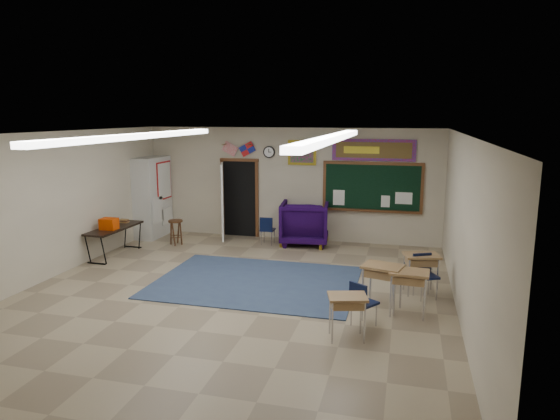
% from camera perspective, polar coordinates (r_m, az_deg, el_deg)
% --- Properties ---
extents(floor, '(9.00, 9.00, 0.00)m').
position_cam_1_polar(floor, '(9.55, -5.33, -9.63)').
color(floor, gray).
rests_on(floor, ground).
extents(back_wall, '(8.00, 0.04, 3.00)m').
position_cam_1_polar(back_wall, '(13.39, 1.06, 2.98)').
color(back_wall, beige).
rests_on(back_wall, floor).
extents(front_wall, '(8.00, 0.04, 3.00)m').
position_cam_1_polar(front_wall, '(5.30, -22.55, -10.27)').
color(front_wall, beige).
rests_on(front_wall, floor).
extents(left_wall, '(0.04, 9.00, 3.00)m').
position_cam_1_polar(left_wall, '(11.14, -25.24, 0.33)').
color(left_wall, beige).
rests_on(left_wall, floor).
extents(right_wall, '(0.04, 9.00, 3.00)m').
position_cam_1_polar(right_wall, '(8.65, 20.28, -2.07)').
color(right_wall, beige).
rests_on(right_wall, floor).
extents(ceiling, '(8.00, 9.00, 0.04)m').
position_cam_1_polar(ceiling, '(8.96, -5.67, 8.66)').
color(ceiling, '#BCBCB7').
rests_on(ceiling, back_wall).
extents(area_rug, '(4.00, 3.00, 0.02)m').
position_cam_1_polar(area_rug, '(10.20, -2.74, -8.18)').
color(area_rug, '#324560').
rests_on(area_rug, floor).
extents(fluorescent_strips, '(3.86, 6.00, 0.10)m').
position_cam_1_polar(fluorescent_strips, '(8.96, -5.67, 8.28)').
color(fluorescent_strips, white).
rests_on(fluorescent_strips, ceiling).
extents(doorway, '(1.10, 0.89, 2.16)m').
position_cam_1_polar(doorway, '(13.74, -5.19, 1.27)').
color(doorway, black).
rests_on(doorway, back_wall).
extents(chalkboard, '(2.55, 0.14, 1.30)m').
position_cam_1_polar(chalkboard, '(13.03, 10.48, 2.42)').
color(chalkboard, brown).
rests_on(chalkboard, back_wall).
extents(bulletin_board, '(2.10, 0.05, 0.55)m').
position_cam_1_polar(bulletin_board, '(12.93, 10.63, 6.75)').
color(bulletin_board, red).
rests_on(bulletin_board, back_wall).
extents(framed_art_print, '(0.75, 0.05, 0.65)m').
position_cam_1_polar(framed_art_print, '(13.19, 2.53, 6.56)').
color(framed_art_print, olive).
rests_on(framed_art_print, back_wall).
extents(wall_clock, '(0.32, 0.05, 0.32)m').
position_cam_1_polar(wall_clock, '(13.41, -1.26, 6.64)').
color(wall_clock, black).
rests_on(wall_clock, back_wall).
extents(wall_flags, '(1.16, 0.06, 0.70)m').
position_cam_1_polar(wall_flags, '(13.63, -4.76, 7.22)').
color(wall_flags, red).
rests_on(wall_flags, back_wall).
extents(storage_cabinet, '(0.59, 1.25, 2.20)m').
position_cam_1_polar(storage_cabinet, '(14.19, -14.32, 1.44)').
color(storage_cabinet, silver).
rests_on(storage_cabinet, floor).
extents(wingback_armchair, '(1.35, 1.38, 1.13)m').
position_cam_1_polar(wingback_armchair, '(13.00, 2.84, -1.47)').
color(wingback_armchair, black).
rests_on(wingback_armchair, floor).
extents(student_chair_reading, '(0.37, 0.37, 0.74)m').
position_cam_1_polar(student_chair_reading, '(12.99, -1.41, -2.34)').
color(student_chair_reading, black).
rests_on(student_chair_reading, floor).
extents(student_chair_desk_a, '(0.52, 0.52, 0.75)m').
position_cam_1_polar(student_chair_desk_a, '(8.18, 9.59, -10.52)').
color(student_chair_desk_a, black).
rests_on(student_chair_desk_a, floor).
extents(student_chair_desk_b, '(0.54, 0.54, 0.81)m').
position_cam_1_polar(student_chair_desk_b, '(9.61, 16.31, -7.36)').
color(student_chair_desk_b, black).
rests_on(student_chair_desk_b, floor).
extents(student_desk_front_left, '(0.76, 0.65, 0.79)m').
position_cam_1_polar(student_desk_front_left, '(8.89, 11.60, -8.36)').
color(student_desk_front_left, '#A2804B').
rests_on(student_desk_front_left, floor).
extents(student_desk_front_right, '(0.73, 0.62, 0.76)m').
position_cam_1_polar(student_desk_front_right, '(9.83, 15.78, -6.79)').
color(student_desk_front_right, '#A2804B').
rests_on(student_desk_front_right, floor).
extents(student_desk_back_left, '(0.66, 0.56, 0.69)m').
position_cam_1_polar(student_desk_back_left, '(7.71, 7.66, -11.77)').
color(student_desk_back_left, '#A2804B').
rests_on(student_desk_back_left, floor).
extents(student_desk_back_right, '(0.67, 0.52, 0.77)m').
position_cam_1_polar(student_desk_back_right, '(8.75, 14.47, -8.89)').
color(student_desk_back_right, '#A2804B').
rests_on(student_desk_back_right, floor).
extents(folding_table, '(0.61, 1.70, 0.96)m').
position_cam_1_polar(folding_table, '(12.59, -18.35, -3.28)').
color(folding_table, black).
rests_on(folding_table, floor).
extents(wooden_stool, '(0.37, 0.37, 0.65)m').
position_cam_1_polar(wooden_stool, '(13.24, -11.81, -2.48)').
color(wooden_stool, '#4E2817').
rests_on(wooden_stool, floor).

